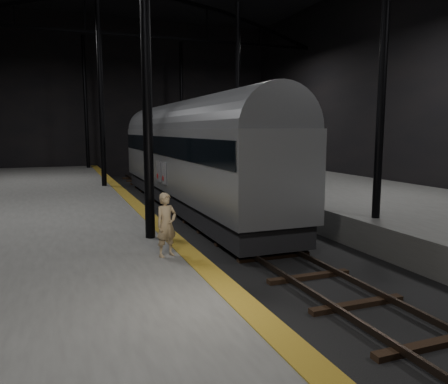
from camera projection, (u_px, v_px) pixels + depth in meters
ground at (227, 231)px, 17.10m from camera, size 44.00×44.00×0.00m
platform_left at (15, 234)px, 14.37m from camera, size 9.00×43.80×1.00m
platform_right at (381, 206)px, 19.70m from camera, size 9.00×43.80×1.00m
tactile_strip at (143, 211)px, 15.81m from camera, size 0.50×43.80×0.01m
track at (227, 229)px, 17.10m from camera, size 2.40×43.00×0.24m
train at (188, 150)px, 21.54m from camera, size 2.93×19.54×5.22m
woman at (166, 225)px, 10.05m from camera, size 0.63×0.53×1.49m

